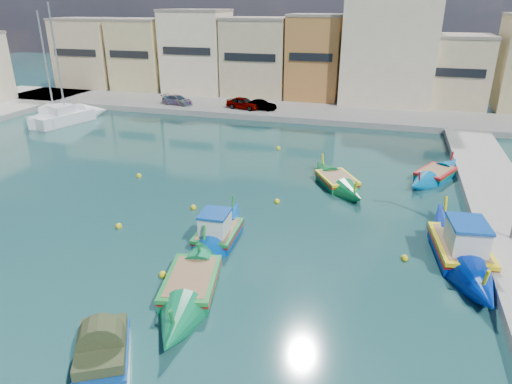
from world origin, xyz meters
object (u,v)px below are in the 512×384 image
at_px(yacht_north, 61,114).
at_px(luzzu_blue_south, 191,285).
at_px(luzzu_turquoise_cabin, 460,250).
at_px(luzzu_blue_cabin, 218,235).
at_px(yacht_midnorth, 78,115).
at_px(luzzu_cyan_mid, 435,175).
at_px(tender_near, 103,353).
at_px(church_block, 391,32).
at_px(luzzu_green, 337,182).

bearing_deg(yacht_north, luzzu_blue_south, -43.57).
xyz_separation_m(luzzu_turquoise_cabin, luzzu_blue_south, (-11.39, -6.30, -0.13)).
distance_m(luzzu_blue_cabin, luzzu_blue_south, 4.54).
height_order(luzzu_turquoise_cabin, yacht_midnorth, yacht_midnorth).
height_order(luzzu_cyan_mid, yacht_north, yacht_north).
distance_m(luzzu_cyan_mid, yacht_midnorth, 36.13).
height_order(tender_near, yacht_north, yacht_north).
relative_size(tender_near, yacht_north, 0.31).
bearing_deg(luzzu_turquoise_cabin, yacht_midnorth, 152.08).
bearing_deg(luzzu_turquoise_cabin, tender_near, -138.20).
distance_m(luzzu_blue_cabin, luzzu_cyan_mid, 17.27).
relative_size(church_block, yacht_north, 1.63).
bearing_deg(church_block, luzzu_green, -94.11).
height_order(luzzu_green, yacht_north, yacht_north).
bearing_deg(yacht_north, luzzu_green, -19.85).
xyz_separation_m(luzzu_turquoise_cabin, yacht_midnorth, (-35.75, 18.95, 0.09)).
bearing_deg(luzzu_cyan_mid, tender_near, -118.28).
height_order(yacht_north, yacht_midnorth, yacht_midnorth).
height_order(luzzu_green, luzzu_blue_south, luzzu_blue_south).
bearing_deg(luzzu_cyan_mid, luzzu_green, -152.54).
bearing_deg(yacht_midnorth, luzzu_green, -21.16).
xyz_separation_m(luzzu_cyan_mid, tender_near, (-12.01, -22.33, 0.23)).
relative_size(church_block, luzzu_cyan_mid, 2.43).
bearing_deg(luzzu_blue_cabin, yacht_north, 141.46).
bearing_deg(luzzu_green, church_block, 85.89).
height_order(luzzu_blue_cabin, yacht_north, yacht_north).
xyz_separation_m(luzzu_cyan_mid, luzzu_blue_south, (-10.92, -17.47, 0.03)).
relative_size(luzzu_blue_south, yacht_north, 0.79).
relative_size(luzzu_turquoise_cabin, luzzu_green, 1.39).
height_order(church_block, luzzu_blue_cabin, church_block).
xyz_separation_m(luzzu_green, yacht_midnorth, (-28.80, 11.15, 0.24)).
height_order(luzzu_turquoise_cabin, luzzu_green, luzzu_turquoise_cabin).
bearing_deg(yacht_north, yacht_midnorth, -1.35).
bearing_deg(church_block, luzzu_blue_south, -98.70).
relative_size(church_block, luzzu_blue_south, 2.07).
height_order(luzzu_turquoise_cabin, luzzu_blue_south, luzzu_turquoise_cabin).
distance_m(luzzu_cyan_mid, tender_near, 25.36).
relative_size(yacht_north, yacht_midnorth, 0.93).
xyz_separation_m(luzzu_turquoise_cabin, luzzu_blue_cabin, (-11.90, -1.78, -0.07)).
distance_m(luzzu_turquoise_cabin, luzzu_blue_cabin, 12.03).
bearing_deg(tender_near, luzzu_turquoise_cabin, 41.80).
xyz_separation_m(luzzu_blue_cabin, luzzu_green, (4.95, 9.58, -0.08)).
xyz_separation_m(church_block, luzzu_blue_south, (-6.46, -42.20, -8.14)).
bearing_deg(yacht_midnorth, luzzu_blue_south, -46.02).
bearing_deg(tender_near, luzzu_blue_cabin, 86.43).
distance_m(luzzu_green, yacht_north, 32.99).
bearing_deg(luzzu_blue_south, church_block, 81.30).
xyz_separation_m(tender_near, yacht_north, (-25.50, 30.16, -0.02)).
distance_m(church_block, luzzu_cyan_mid, 26.43).
bearing_deg(church_block, tender_near, -99.11).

